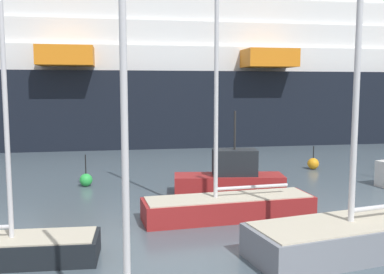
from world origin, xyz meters
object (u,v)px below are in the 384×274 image
Objects in this scene: channel_buoy_1 at (313,163)px; cruise_ship at (238,72)px; sailboat_0 at (366,231)px; sailboat_7 at (228,202)px; channel_buoy_0 at (86,180)px; fishing_boat_1 at (231,178)px.

channel_buoy_1 is 0.01× the size of cruise_ship.
channel_buoy_1 is at bearing -119.28° from sailboat_0.
sailboat_7 is at bearing -130.69° from channel_buoy_1.
channel_buoy_0 is at bearing -59.79° from sailboat_0.
sailboat_7 is 3.81m from fishing_boat_1.
sailboat_7 is 9.19× the size of channel_buoy_1.
sailboat_0 is at bearing -98.76° from cruise_ship.
fishing_boat_1 is 24.62m from cruise_ship.
sailboat_7 is at bearing -98.33° from fishing_boat_1.
channel_buoy_1 is (6.46, 5.07, -0.40)m from fishing_boat_1.
sailboat_0 is 13.63m from channel_buoy_0.
channel_buoy_1 is (7.50, 8.73, -0.27)m from sailboat_7.
channel_buoy_0 is 13.38m from channel_buoy_1.
sailboat_7 reaches higher than fishing_boat_1.
fishing_boat_1 is 0.05× the size of cruise_ship.
fishing_boat_1 is (-2.22, 7.58, 0.14)m from sailboat_0.
sailboat_7 is 8.53m from channel_buoy_0.
sailboat_0 is 6.89× the size of channel_buoy_0.
channel_buoy_1 is at bearing -91.26° from cruise_ship.
channel_buoy_1 is 18.92m from cruise_ship.
sailboat_0 is 7.90m from fishing_boat_1.
channel_buoy_0 is (-5.67, 6.37, -0.29)m from sailboat_7.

